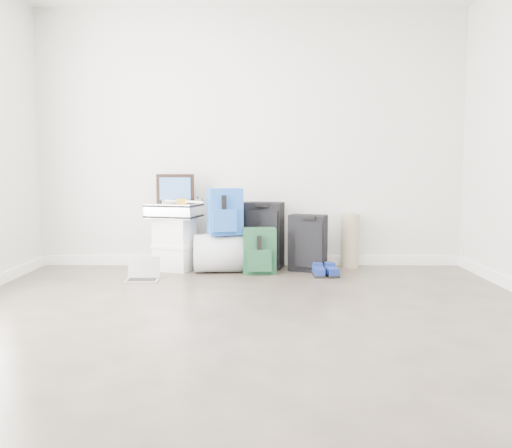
{
  "coord_description": "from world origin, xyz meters",
  "views": [
    {
      "loc": [
        0.07,
        -3.29,
        1.05
      ],
      "look_at": [
        0.06,
        1.9,
        0.51
      ],
      "focal_mm": 38.0,
      "sensor_mm": 36.0,
      "label": 1
    }
  ],
  "objects_px": {
    "boxes_stack": "(175,244)",
    "laptop": "(143,275)",
    "duffel_bag": "(225,253)",
    "large_suitcase": "(261,235)",
    "carry_on": "(308,243)",
    "briefcase": "(174,211)"
  },
  "relations": [
    {
      "from": "boxes_stack",
      "to": "large_suitcase",
      "type": "bearing_deg",
      "value": 31.23
    },
    {
      "from": "boxes_stack",
      "to": "laptop",
      "type": "height_order",
      "value": "boxes_stack"
    },
    {
      "from": "duffel_bag",
      "to": "boxes_stack",
      "type": "bearing_deg",
      "value": 165.5
    },
    {
      "from": "large_suitcase",
      "to": "carry_on",
      "type": "xyz_separation_m",
      "value": [
        0.47,
        -0.2,
        -0.06
      ]
    },
    {
      "from": "carry_on",
      "to": "laptop",
      "type": "distance_m",
      "value": 1.67
    },
    {
      "from": "large_suitcase",
      "to": "carry_on",
      "type": "height_order",
      "value": "large_suitcase"
    },
    {
      "from": "laptop",
      "to": "duffel_bag",
      "type": "bearing_deg",
      "value": 27.17
    },
    {
      "from": "laptop",
      "to": "briefcase",
      "type": "bearing_deg",
      "value": 64.97
    },
    {
      "from": "briefcase",
      "to": "duffel_bag",
      "type": "xyz_separation_m",
      "value": [
        0.53,
        -0.1,
        -0.42
      ]
    },
    {
      "from": "large_suitcase",
      "to": "carry_on",
      "type": "bearing_deg",
      "value": -8.33
    },
    {
      "from": "large_suitcase",
      "to": "laptop",
      "type": "bearing_deg",
      "value": -135.09
    },
    {
      "from": "boxes_stack",
      "to": "duffel_bag",
      "type": "xyz_separation_m",
      "value": [
        0.53,
        -0.1,
        -0.08
      ]
    },
    {
      "from": "duffel_bag",
      "to": "large_suitcase",
      "type": "xyz_separation_m",
      "value": [
        0.37,
        0.25,
        0.15
      ]
    },
    {
      "from": "laptop",
      "to": "boxes_stack",
      "type": "bearing_deg",
      "value": 64.97
    },
    {
      "from": "laptop",
      "to": "large_suitcase",
      "type": "bearing_deg",
      "value": 29.33
    },
    {
      "from": "boxes_stack",
      "to": "large_suitcase",
      "type": "distance_m",
      "value": 0.91
    },
    {
      "from": "carry_on",
      "to": "laptop",
      "type": "height_order",
      "value": "carry_on"
    },
    {
      "from": "duffel_bag",
      "to": "laptop",
      "type": "bearing_deg",
      "value": -155.33
    },
    {
      "from": "carry_on",
      "to": "laptop",
      "type": "bearing_deg",
      "value": -143.94
    },
    {
      "from": "briefcase",
      "to": "large_suitcase",
      "type": "bearing_deg",
      "value": 25.45
    },
    {
      "from": "boxes_stack",
      "to": "duffel_bag",
      "type": "distance_m",
      "value": 0.54
    },
    {
      "from": "briefcase",
      "to": "duffel_bag",
      "type": "distance_m",
      "value": 0.68
    }
  ]
}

